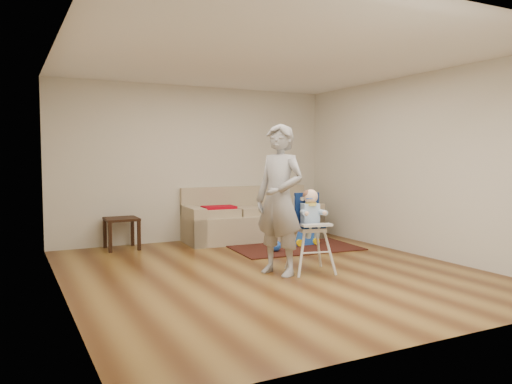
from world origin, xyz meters
name	(u,v)px	position (x,y,z in m)	size (l,w,h in m)	color
ground	(270,271)	(0.00, 0.00, 0.00)	(5.50, 5.50, 0.00)	#492810
room_envelope	(252,127)	(0.00, 0.53, 1.88)	(5.04, 5.52, 2.72)	beige
sofa	(252,214)	(0.88, 2.30, 0.47)	(2.46, 1.13, 0.93)	tan
side_table	(122,233)	(-1.38, 2.42, 0.25)	(0.50, 0.50, 0.50)	black
area_rug	(291,246)	(1.15, 1.40, 0.01)	(1.99, 1.50, 0.02)	black
ride_on_toy	(303,230)	(1.40, 1.43, 0.25)	(0.43, 0.31, 0.47)	blue
toy_ball	(276,246)	(0.69, 1.08, 0.10)	(0.16, 0.16, 0.16)	blue
high_chair	(310,232)	(0.44, -0.26, 0.52)	(0.59, 0.59, 1.07)	silver
adult	(279,200)	(0.03, -0.19, 0.94)	(0.68, 0.45, 1.88)	gray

